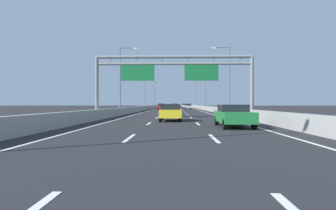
{
  "coord_description": "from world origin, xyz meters",
  "views": [
    {
      "loc": [
        0.17,
        0.25,
        1.48
      ],
      "look_at": [
        -1.45,
        62.39,
        1.19
      ],
      "focal_mm": 30.83,
      "sensor_mm": 36.0,
      "label": 1
    }
  ],
  "objects_px": {
    "sign_gantry": "(173,71)",
    "streetlamp_right_distant": "(195,93)",
    "blue_car": "(175,105)",
    "yellow_car": "(171,112)",
    "streetlamp_left_distant": "(155,93)",
    "white_car": "(184,106)",
    "streetlamp_left_far": "(146,88)",
    "orange_car": "(175,106)",
    "red_car": "(161,106)",
    "green_car": "(233,115)",
    "streetlamp_left_mid": "(121,76)",
    "streetlamp_right_far": "(204,88)",
    "silver_car": "(188,106)",
    "streetlamp_right_mid": "(228,76)"
  },
  "relations": [
    {
      "from": "sign_gantry",
      "to": "white_car",
      "type": "relative_size",
      "value": 3.66
    },
    {
      "from": "streetlamp_left_far",
      "to": "blue_car",
      "type": "relative_size",
      "value": 2.25
    },
    {
      "from": "streetlamp_left_far",
      "to": "yellow_car",
      "type": "distance_m",
      "value": 49.9
    },
    {
      "from": "streetlamp_left_far",
      "to": "yellow_car",
      "type": "bearing_deg",
      "value": -81.65
    },
    {
      "from": "streetlamp_left_distant",
      "to": "white_car",
      "type": "xyz_separation_m",
      "value": [
        10.93,
        2.78,
        -4.66
      ]
    },
    {
      "from": "streetlamp_right_far",
      "to": "silver_car",
      "type": "distance_m",
      "value": 6.86
    },
    {
      "from": "streetlamp_right_distant",
      "to": "orange_car",
      "type": "bearing_deg",
      "value": -103.93
    },
    {
      "from": "white_car",
      "to": "orange_car",
      "type": "bearing_deg",
      "value": -96.06
    },
    {
      "from": "streetlamp_right_mid",
      "to": "streetlamp_right_distant",
      "type": "height_order",
      "value": "same"
    },
    {
      "from": "streetlamp_right_distant",
      "to": "yellow_car",
      "type": "height_order",
      "value": "streetlamp_right_distant"
    },
    {
      "from": "sign_gantry",
      "to": "blue_car",
      "type": "distance_m",
      "value": 96.22
    },
    {
      "from": "streetlamp_right_mid",
      "to": "sign_gantry",
      "type": "bearing_deg",
      "value": -123.42
    },
    {
      "from": "orange_car",
      "to": "sign_gantry",
      "type": "bearing_deg",
      "value": -90.06
    },
    {
      "from": "streetlamp_right_mid",
      "to": "red_car",
      "type": "xyz_separation_m",
      "value": [
        -10.87,
        31.56,
        -4.63
      ]
    },
    {
      "from": "streetlamp_right_mid",
      "to": "streetlamp_right_far",
      "type": "distance_m",
      "value": 33.24
    },
    {
      "from": "white_car",
      "to": "green_car",
      "type": "relative_size",
      "value": 0.97
    },
    {
      "from": "sign_gantry",
      "to": "streetlamp_right_distant",
      "type": "height_order",
      "value": "streetlamp_right_distant"
    },
    {
      "from": "white_car",
      "to": "yellow_car",
      "type": "height_order",
      "value": "yellow_car"
    },
    {
      "from": "streetlamp_right_mid",
      "to": "white_car",
      "type": "distance_m",
      "value": 69.53
    },
    {
      "from": "yellow_car",
      "to": "streetlamp_left_far",
      "type": "bearing_deg",
      "value": 98.35
    },
    {
      "from": "streetlamp_left_mid",
      "to": "silver_car",
      "type": "height_order",
      "value": "streetlamp_left_mid"
    },
    {
      "from": "streetlamp_left_distant",
      "to": "red_car",
      "type": "bearing_deg",
      "value": -83.37
    },
    {
      "from": "streetlamp_right_distant",
      "to": "white_car",
      "type": "distance_m",
      "value": 6.75
    },
    {
      "from": "sign_gantry",
      "to": "red_car",
      "type": "bearing_deg",
      "value": 94.39
    },
    {
      "from": "streetlamp_right_far",
      "to": "white_car",
      "type": "height_order",
      "value": "streetlamp_right_far"
    },
    {
      "from": "streetlamp_left_far",
      "to": "yellow_car",
      "type": "height_order",
      "value": "streetlamp_left_far"
    },
    {
      "from": "streetlamp_left_distant",
      "to": "streetlamp_left_mid",
      "type": "bearing_deg",
      "value": -90.0
    },
    {
      "from": "streetlamp_left_distant",
      "to": "blue_car",
      "type": "distance_m",
      "value": 20.21
    },
    {
      "from": "streetlamp_right_distant",
      "to": "green_car",
      "type": "xyz_separation_m",
      "value": [
        -3.63,
        -88.7,
        -4.65
      ]
    },
    {
      "from": "orange_car",
      "to": "streetlamp_left_mid",
      "type": "bearing_deg",
      "value": -101.58
    },
    {
      "from": "streetlamp_left_far",
      "to": "red_car",
      "type": "relative_size",
      "value": 2.14
    },
    {
      "from": "streetlamp_left_mid",
      "to": "white_car",
      "type": "bearing_deg",
      "value": 81.04
    },
    {
      "from": "sign_gantry",
      "to": "white_car",
      "type": "bearing_deg",
      "value": 87.47
    },
    {
      "from": "streetlamp_left_far",
      "to": "streetlamp_right_far",
      "type": "xyz_separation_m",
      "value": [
        14.93,
        0.0,
        0.0
      ]
    },
    {
      "from": "blue_car",
      "to": "green_car",
      "type": "distance_m",
      "value": 106.95
    },
    {
      "from": "streetlamp_left_far",
      "to": "streetlamp_left_distant",
      "type": "height_order",
      "value": "same"
    },
    {
      "from": "streetlamp_right_mid",
      "to": "orange_car",
      "type": "distance_m",
      "value": 37.25
    },
    {
      "from": "white_car",
      "to": "red_car",
      "type": "bearing_deg",
      "value": -100.32
    },
    {
      "from": "streetlamp_right_mid",
      "to": "yellow_car",
      "type": "relative_size",
      "value": 2.24
    },
    {
      "from": "red_car",
      "to": "streetlamp_left_distant",
      "type": "bearing_deg",
      "value": 96.63
    },
    {
      "from": "green_car",
      "to": "silver_car",
      "type": "relative_size",
      "value": 1.07
    },
    {
      "from": "blue_car",
      "to": "yellow_car",
      "type": "relative_size",
      "value": 0.99
    },
    {
      "from": "streetlamp_right_mid",
      "to": "red_car",
      "type": "relative_size",
      "value": 2.14
    },
    {
      "from": "green_car",
      "to": "streetlamp_left_mid",
      "type": "bearing_deg",
      "value": 116.96
    },
    {
      "from": "streetlamp_right_distant",
      "to": "streetlamp_right_far",
      "type": "bearing_deg",
      "value": -90.0
    },
    {
      "from": "blue_car",
      "to": "white_car",
      "type": "bearing_deg",
      "value": -77.5
    },
    {
      "from": "streetlamp_left_distant",
      "to": "orange_car",
      "type": "distance_m",
      "value": 31.53
    },
    {
      "from": "sign_gantry",
      "to": "streetlamp_right_mid",
      "type": "xyz_separation_m",
      "value": [
        7.57,
        11.47,
        0.59
      ]
    },
    {
      "from": "sign_gantry",
      "to": "streetlamp_left_mid",
      "type": "height_order",
      "value": "streetlamp_left_mid"
    },
    {
      "from": "streetlamp_left_mid",
      "to": "yellow_car",
      "type": "distance_m",
      "value": 18.08
    }
  ]
}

